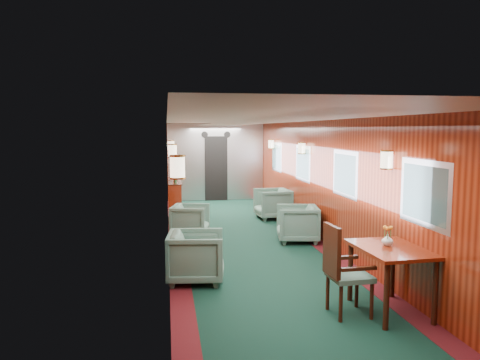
{
  "coord_description": "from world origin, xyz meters",
  "views": [
    {
      "loc": [
        -1.51,
        -8.57,
        2.2
      ],
      "look_at": [
        0.0,
        1.06,
        1.15
      ],
      "focal_mm": 35.0,
      "sensor_mm": 36.0,
      "label": 1
    }
  ],
  "objects_px": {
    "side_chair": "(342,266)",
    "armchair_left_far": "(190,221)",
    "credenza": "(175,201)",
    "armchair_left_near": "(196,257)",
    "armchair_right_near": "(297,224)",
    "dining_table": "(391,258)",
    "armchair_right_far": "(273,204)"
  },
  "relations": [
    {
      "from": "dining_table",
      "to": "side_chair",
      "type": "xyz_separation_m",
      "value": [
        -0.61,
        0.0,
        -0.08
      ]
    },
    {
      "from": "dining_table",
      "to": "side_chair",
      "type": "height_order",
      "value": "side_chair"
    },
    {
      "from": "side_chair",
      "to": "credenza",
      "type": "xyz_separation_m",
      "value": [
        -1.85,
        6.21,
        -0.11
      ]
    },
    {
      "from": "armchair_left_far",
      "to": "side_chair",
      "type": "bearing_deg",
      "value": -146.27
    },
    {
      "from": "armchair_left_near",
      "to": "side_chair",
      "type": "bearing_deg",
      "value": -126.64
    },
    {
      "from": "credenza",
      "to": "armchair_right_far",
      "type": "distance_m",
      "value": 2.41
    },
    {
      "from": "dining_table",
      "to": "side_chair",
      "type": "bearing_deg",
      "value": 177.12
    },
    {
      "from": "credenza",
      "to": "armchair_left_near",
      "type": "distance_m",
      "value": 4.69
    },
    {
      "from": "armchair_left_far",
      "to": "armchair_right_far",
      "type": "distance_m",
      "value": 2.69
    },
    {
      "from": "armchair_left_near",
      "to": "armchair_right_near",
      "type": "height_order",
      "value": "armchair_left_near"
    },
    {
      "from": "armchair_right_near",
      "to": "armchair_right_far",
      "type": "bearing_deg",
      "value": -172.16
    },
    {
      "from": "side_chair",
      "to": "armchair_left_near",
      "type": "bearing_deg",
      "value": 133.84
    },
    {
      "from": "armchair_right_near",
      "to": "armchair_left_far",
      "type": "bearing_deg",
      "value": -101.34
    },
    {
      "from": "side_chair",
      "to": "armchair_left_far",
      "type": "relative_size",
      "value": 1.49
    },
    {
      "from": "side_chair",
      "to": "armchair_left_far",
      "type": "xyz_separation_m",
      "value": [
        -1.56,
        4.42,
        -0.26
      ]
    },
    {
      "from": "dining_table",
      "to": "armchair_left_far",
      "type": "relative_size",
      "value": 1.5
    },
    {
      "from": "side_chair",
      "to": "armchair_right_far",
      "type": "relative_size",
      "value": 1.33
    },
    {
      "from": "dining_table",
      "to": "armchair_left_far",
      "type": "xyz_separation_m",
      "value": [
        -2.18,
        4.42,
        -0.34
      ]
    },
    {
      "from": "side_chair",
      "to": "armchair_right_near",
      "type": "distance_m",
      "value": 3.69
    },
    {
      "from": "dining_table",
      "to": "armchair_right_near",
      "type": "distance_m",
      "value": 3.66
    },
    {
      "from": "armchair_left_near",
      "to": "armchair_right_far",
      "type": "height_order",
      "value": "armchair_right_far"
    },
    {
      "from": "dining_table",
      "to": "armchair_left_near",
      "type": "xyz_separation_m",
      "value": [
        -2.24,
        1.52,
        -0.3
      ]
    },
    {
      "from": "credenza",
      "to": "armchair_left_far",
      "type": "bearing_deg",
      "value": -80.89
    },
    {
      "from": "armchair_left_far",
      "to": "armchair_right_near",
      "type": "relative_size",
      "value": 0.93
    },
    {
      "from": "side_chair",
      "to": "armchair_left_near",
      "type": "relative_size",
      "value": 1.35
    },
    {
      "from": "side_chair",
      "to": "armchair_left_far",
      "type": "height_order",
      "value": "side_chair"
    },
    {
      "from": "side_chair",
      "to": "armchair_right_far",
      "type": "height_order",
      "value": "side_chair"
    },
    {
      "from": "armchair_left_near",
      "to": "armchair_left_far",
      "type": "bearing_deg",
      "value": 5.25
    },
    {
      "from": "armchair_left_near",
      "to": "armchair_left_far",
      "type": "distance_m",
      "value": 2.9
    },
    {
      "from": "armchair_left_far",
      "to": "armchair_right_far",
      "type": "bearing_deg",
      "value": -37.76
    },
    {
      "from": "armchair_right_far",
      "to": "armchair_left_far",
      "type": "bearing_deg",
      "value": -56.43
    },
    {
      "from": "armchair_right_near",
      "to": "armchair_right_far",
      "type": "xyz_separation_m",
      "value": [
        0.06,
        2.43,
        0.01
      ]
    }
  ]
}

